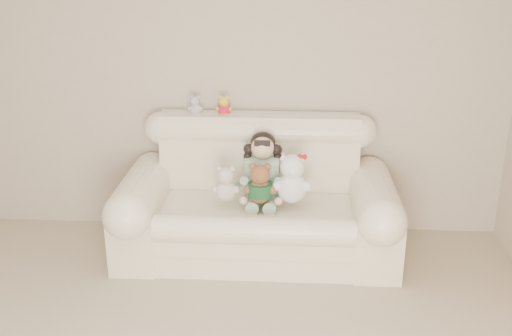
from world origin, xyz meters
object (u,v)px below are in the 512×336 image
object	(u,v)px
cream_teddy	(226,180)
brown_teddy	(260,180)
white_cat	(292,173)
sofa	(257,193)
seated_child	(263,167)

from	to	relation	value
cream_teddy	brown_teddy	bearing A→B (deg)	-24.53
white_cat	cream_teddy	world-z (taller)	white_cat
sofa	brown_teddy	xyz separation A→B (m)	(0.03, -0.15, 0.16)
sofa	cream_teddy	size ratio (longest dim) A/B	6.53
seated_child	cream_teddy	size ratio (longest dim) A/B	1.70
sofa	white_cat	world-z (taller)	sofa
seated_child	cream_teddy	world-z (taller)	seated_child
seated_child	white_cat	xyz separation A→B (m)	(0.23, -0.20, 0.03)
sofa	seated_child	size ratio (longest dim) A/B	3.84
cream_teddy	white_cat	bearing A→B (deg)	-19.25
sofa	brown_teddy	bearing A→B (deg)	-77.68
seated_child	white_cat	bearing A→B (deg)	-37.51
brown_teddy	cream_teddy	bearing A→B (deg)	160.09
sofa	seated_child	bearing A→B (deg)	64.07
brown_teddy	cream_teddy	distance (m)	0.25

